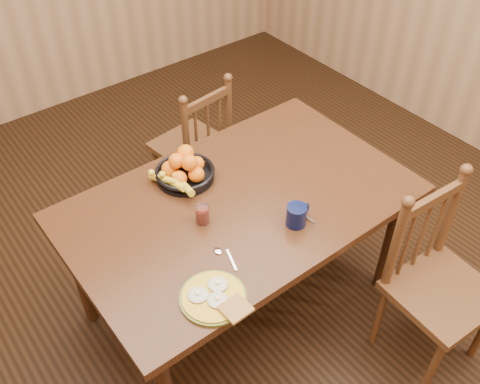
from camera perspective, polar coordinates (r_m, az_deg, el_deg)
room at (r=2.12m, az=0.00°, el=11.12°), size 4.52×5.02×2.72m
dining_table at (r=2.54m, az=0.00°, el=-2.26°), size 1.60×1.00×0.75m
chair_far at (r=3.33m, az=-4.89°, el=4.98°), size 0.45×0.44×0.90m
chair_near at (r=2.66m, az=20.25°, el=-9.19°), size 0.47×0.45×0.97m
breakfast_plate at (r=2.10m, az=-2.76°, el=-11.16°), size 0.26×0.29×0.04m
fork at (r=2.44m, az=6.38°, el=-2.02°), size 0.04×0.18×0.00m
spoon at (r=2.24m, az=-1.87°, el=-6.61°), size 0.05×0.16×0.01m
coffee_mug at (r=2.35m, az=6.12°, el=-2.45°), size 0.13×0.09×0.10m
juice_glass at (r=2.36m, az=-4.02°, el=-2.43°), size 0.06×0.06×0.09m
fruit_bowl at (r=2.57m, az=-6.02°, el=2.32°), size 0.32×0.32×0.17m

